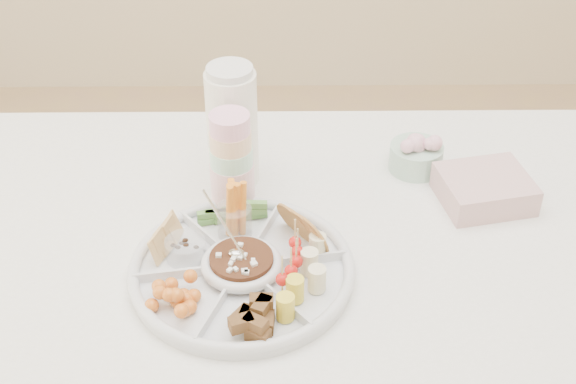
{
  "coord_description": "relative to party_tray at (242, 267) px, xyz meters",
  "views": [
    {
      "loc": [
        -0.12,
        -1.06,
        1.7
      ],
      "look_at": [
        -0.11,
        0.06,
        0.87
      ],
      "focal_mm": 50.0,
      "sensor_mm": 36.0,
      "label": 1
    }
  ],
  "objects": [
    {
      "name": "banana_tomato",
      "position": [
        0.12,
        -0.05,
        0.04
      ],
      "size": [
        0.11,
        0.11,
        0.08
      ],
      "primitive_type": null,
      "rotation": [
        0.0,
        0.0,
        0.16
      ],
      "color": "#FFD97B",
      "rests_on": "party_tray"
    },
    {
      "name": "napkin_stack",
      "position": [
        0.46,
        0.21,
        0.01
      ],
      "size": [
        0.19,
        0.17,
        0.06
      ],
      "primitive_type": "cube",
      "rotation": [
        0.0,
        0.0,
        0.21
      ],
      "color": "#D2A4A4",
      "rests_on": "dining_table"
    },
    {
      "name": "cup_stack",
      "position": [
        -0.02,
        0.2,
        0.09
      ],
      "size": [
        0.1,
        0.1,
        0.23
      ],
      "primitive_type": "cylinder",
      "rotation": [
        0.0,
        0.0,
        -0.18
      ],
      "color": "white",
      "rests_on": "dining_table"
    },
    {
      "name": "carrot_cucumber",
      "position": [
        -0.02,
        0.13,
        0.04
      ],
      "size": [
        0.14,
        0.14,
        0.11
      ],
      "primitive_type": null,
      "rotation": [
        0.0,
        0.0,
        0.16
      ],
      "color": "orange",
      "rests_on": "party_tray"
    },
    {
      "name": "party_tray",
      "position": [
        0.0,
        0.0,
        0.0
      ],
      "size": [
        0.43,
        0.43,
        0.04
      ],
      "primitive_type": "cylinder",
      "rotation": [
        0.0,
        0.0,
        0.16
      ],
      "color": "silver",
      "rests_on": "dining_table"
    },
    {
      "name": "thermos",
      "position": [
        -0.03,
        0.29,
        0.11
      ],
      "size": [
        0.13,
        0.13,
        0.26
      ],
      "primitive_type": "cylinder",
      "rotation": [
        0.0,
        0.0,
        -0.34
      ],
      "color": "white",
      "rests_on": "dining_table"
    },
    {
      "name": "granola_chunks",
      "position": [
        0.02,
        -0.13,
        0.01
      ],
      "size": [
        0.11,
        0.11,
        0.04
      ],
      "primitive_type": null,
      "rotation": [
        0.0,
        0.0,
        0.16
      ],
      "color": "#4C391F",
      "rests_on": "party_tray"
    },
    {
      "name": "bean_dip",
      "position": [
        -0.0,
        -0.0,
        0.01
      ],
      "size": [
        0.12,
        0.12,
        0.04
      ],
      "primitive_type": "cylinder",
      "rotation": [
        0.0,
        0.0,
        0.16
      ],
      "color": "brown",
      "rests_on": "party_tray"
    },
    {
      "name": "tortillas",
      "position": [
        0.1,
        0.08,
        0.02
      ],
      "size": [
        0.12,
        0.12,
        0.06
      ],
      "primitive_type": null,
      "rotation": [
        0.0,
        0.0,
        0.16
      ],
      "color": "#966942",
      "rests_on": "party_tray"
    },
    {
      "name": "pita_raisins",
      "position": [
        -0.12,
        0.05,
        0.02
      ],
      "size": [
        0.11,
        0.11,
        0.05
      ],
      "primitive_type": null,
      "rotation": [
        0.0,
        0.0,
        0.16
      ],
      "color": "#E7AD77",
      "rests_on": "party_tray"
    },
    {
      "name": "flower_bowl",
      "position": [
        0.34,
        0.32,
        0.02
      ],
      "size": [
        0.13,
        0.13,
        0.08
      ],
      "primitive_type": "cylinder",
      "rotation": [
        0.0,
        0.0,
        0.22
      ],
      "color": "#A0B3A7",
      "rests_on": "dining_table"
    },
    {
      "name": "cherries",
      "position": [
        -0.1,
        -0.08,
        0.01
      ],
      "size": [
        0.12,
        0.12,
        0.04
      ],
      "primitive_type": null,
      "rotation": [
        0.0,
        0.0,
        0.16
      ],
      "color": "orange",
      "rests_on": "party_tray"
    }
  ]
}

